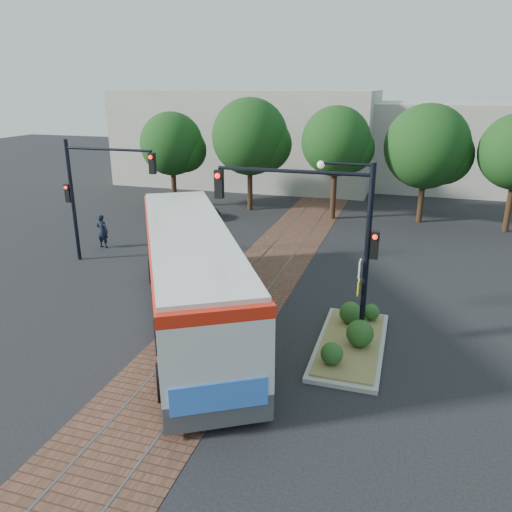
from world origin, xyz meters
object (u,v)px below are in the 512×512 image
object	(u,v)px
traffic_island	(352,337)
signal_pole_main	(329,225)
signal_pole_left	(91,185)
city_bus	(190,270)
officer	(102,231)
parked_car	(190,209)

from	to	relation	value
traffic_island	signal_pole_main	xyz separation A→B (m)	(-0.96, 0.09, 3.83)
signal_pole_left	traffic_island	bearing A→B (deg)	-20.36
traffic_island	signal_pole_left	xyz separation A→B (m)	(-13.19, 4.89, 3.54)
city_bus	traffic_island	distance (m)	6.21
signal_pole_left	officer	bearing A→B (deg)	117.45
city_bus	traffic_island	world-z (taller)	city_bus
city_bus	signal_pole_main	xyz separation A→B (m)	(5.02, -0.12, 2.16)
officer	traffic_island	bearing A→B (deg)	156.26
traffic_island	signal_pole_left	world-z (taller)	signal_pole_left
signal_pole_left	officer	world-z (taller)	signal_pole_left
parked_car	traffic_island	bearing A→B (deg)	-138.26
officer	parked_car	distance (m)	7.52
signal_pole_left	officer	xyz separation A→B (m)	(-1.08, 2.08, -2.95)
signal_pole_main	officer	distance (m)	15.33
signal_pole_left	parked_car	xyz separation A→B (m)	(0.76, 9.37, -3.25)
signal_pole_main	parked_car	size ratio (longest dim) A/B	1.42
signal_pole_main	parked_car	distance (m)	18.57
signal_pole_main	traffic_island	bearing A→B (deg)	-5.36
parked_car	signal_pole_main	bearing A→B (deg)	-140.34
traffic_island	officer	size ratio (longest dim) A/B	2.83
traffic_island	officer	distance (m)	15.89
signal_pole_main	officer	world-z (taller)	signal_pole_main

